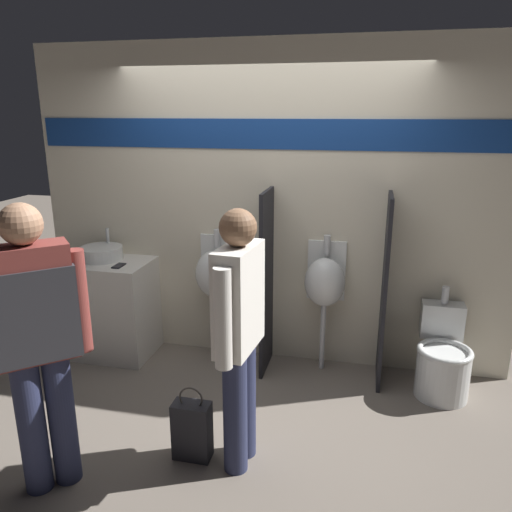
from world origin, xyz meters
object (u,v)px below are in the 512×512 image
Objects in this scene: urinal_near_counter at (215,274)px; urinal_far at (325,282)px; person_in_vest at (35,332)px; shopping_bag at (192,430)px; sink_basin at (101,253)px; toilet at (442,362)px; person_with_lanyard at (239,331)px; cell_phone at (119,266)px.

urinal_near_counter and urinal_far have the same top height.
person_in_vest is 1.15m from shopping_bag.
sink_basin is at bearing 66.15° from person_in_vest.
urinal_near_counter reaches higher than sink_basin.
toilet is 2.01m from shopping_bag.
shopping_bag is at bearing 102.53° from person_with_lanyard.
sink_basin is 0.23× the size of person_with_lanyard.
person_in_vest is at bearing 119.18° from person_with_lanyard.
cell_phone is 1.72m from person_with_lanyard.
toilet is 1.61× the size of shopping_bag.
person_with_lanyard is at bearing -66.85° from urinal_near_counter.
person_in_vest is at bearing -104.91° from urinal_near_counter.
urinal_near_counter reaches higher than cell_phone.
toilet is (2.68, 0.05, -0.61)m from cell_phone.
sink_basin is 0.32× the size of urinal_far.
urinal_near_counter is 1.84m from person_in_vest.
toilet is (2.93, -0.11, -0.66)m from sink_basin.
person_with_lanyard is at bearing -37.97° from sink_basin.
urinal_far is at bearing 9.03° from person_in_vest.
urinal_near_counter is at bearing 17.55° from cell_phone.
cell_phone is at bearing -33.12° from sink_basin.
cell_phone is at bearing 132.93° from shopping_bag.
person_with_lanyard reaches higher than shopping_bag.
shopping_bag is at bearing -47.07° from cell_phone.
urinal_near_counter is at bearing 4.61° from sink_basin.
urinal_near_counter is (0.77, 0.25, -0.10)m from cell_phone.
person_in_vest reaches higher than toilet.
urinal_far is 1.38m from person_with_lanyard.
sink_basin is 1.98m from urinal_far.
urinal_near_counter is 1.44m from person_with_lanyard.
sink_basin is 1.95m from shopping_bag.
person_with_lanyard is at bearing -19.08° from person_in_vest.
person_in_vest reaches higher than cell_phone.
sink_basin reaches higher than cell_phone.
urinal_near_counter is at bearing 174.15° from toilet.
shopping_bag is (0.26, -1.36, -0.58)m from urinal_near_counter.
shopping_bag is at bearing -44.80° from sink_basin.
person_in_vest is (0.55, -1.68, 0.05)m from sink_basin.
sink_basin is at bearing 146.88° from cell_phone.
person_in_vest is at bearing -150.90° from shopping_bag.
cell_phone is 0.08× the size of person_in_vest.
sink_basin is 1.77m from person_in_vest.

